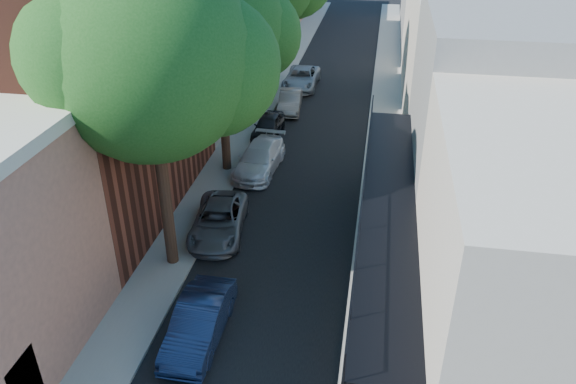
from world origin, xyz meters
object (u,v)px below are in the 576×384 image
at_px(parked_car_d, 259,158).
at_px(parked_car_e, 268,126).
at_px(oak_mid, 229,29).
at_px(oak_near, 164,60).
at_px(parked_car_f, 290,101).
at_px(parked_car_c, 219,221).
at_px(parked_car_g, 301,78).
at_px(parked_car_b, 199,322).

height_order(parked_car_d, parked_car_e, parked_car_d).
bearing_deg(oak_mid, parked_car_d, 0.07).
bearing_deg(oak_near, parked_car_e, 86.45).
height_order(parked_car_d, parked_car_f, parked_car_d).
xyz_separation_m(parked_car_c, parked_car_f, (0.59, 14.44, 0.01)).
relative_size(oak_near, oak_mid, 1.12).
bearing_deg(parked_car_g, parked_car_e, -93.15).
xyz_separation_m(oak_near, parked_car_d, (1.21, 7.97, -7.20)).
xyz_separation_m(parked_car_c, parked_car_g, (0.62, 19.07, 0.05)).
bearing_deg(parked_car_e, parked_car_c, -87.43).
xyz_separation_m(parked_car_b, parked_car_d, (-0.62, 11.94, 0.00)).
distance_m(oak_near, parked_car_e, 14.38).
xyz_separation_m(oak_mid, parked_car_d, (1.26, 0.00, -6.38)).
distance_m(oak_near, oak_mid, 8.01).
bearing_deg(oak_near, parked_car_g, 86.24).
bearing_deg(oak_mid, parked_car_e, 79.49).
relative_size(parked_car_c, parked_car_e, 1.25).
bearing_deg(oak_mid, parked_car_g, 83.75).
xyz_separation_m(parked_car_e, parked_car_g, (0.62, 8.74, 0.06)).
relative_size(oak_mid, parked_car_d, 2.19).
xyz_separation_m(oak_mid, parked_car_f, (1.40, 8.52, -6.42)).
bearing_deg(parked_car_b, parked_car_d, 93.45).
height_order(oak_near, oak_mid, oak_near).
bearing_deg(oak_mid, parked_car_f, 80.65).
relative_size(parked_car_c, parked_car_d, 0.96).
distance_m(oak_mid, parked_car_d, 6.50).
bearing_deg(parked_car_c, oak_near, -117.01).
distance_m(oak_near, parked_car_b, 8.43).
bearing_deg(oak_mid, parked_car_c, -82.13).
height_order(oak_mid, parked_car_d, oak_mid).
distance_m(oak_mid, parked_car_f, 10.77).
relative_size(oak_near, parked_car_c, 2.56).
distance_m(parked_car_c, parked_car_e, 10.33).
xyz_separation_m(parked_car_b, parked_car_f, (-0.47, 20.46, -0.04)).
bearing_deg(parked_car_f, parked_car_b, -93.29).
distance_m(parked_car_c, parked_car_d, 5.94).
height_order(parked_car_d, parked_car_g, parked_car_d).
bearing_deg(parked_car_b, oak_near, 115.16).
relative_size(oak_mid, parked_car_c, 2.28).
relative_size(oak_near, parked_car_g, 2.36).
bearing_deg(parked_car_g, parked_car_d, -89.87).
bearing_deg(parked_car_g, oak_near, -92.84).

